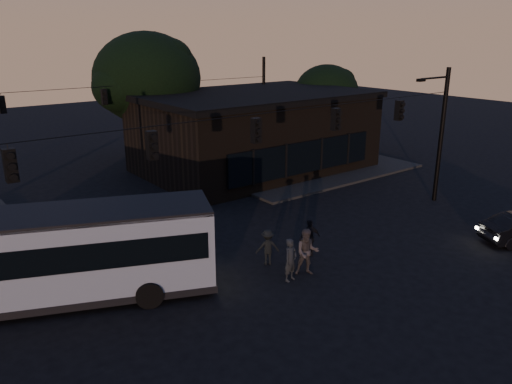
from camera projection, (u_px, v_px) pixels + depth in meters
ground at (322, 296)px, 18.35m from camera, size 120.00×120.00×0.00m
sidewalk_far_right at (304, 167)px, 35.87m from camera, size 14.00×10.00×0.15m
building at (254, 131)px, 34.83m from camera, size 15.40×10.41×5.40m
tree_behind at (147, 78)px, 35.45m from camera, size 7.60×7.60×9.43m
tree_right at (326, 92)px, 40.99m from camera, size 5.20×5.20×6.86m
signal_rig_near at (256, 158)px, 20.03m from camera, size 26.24×0.30×7.50m
signal_rig_far at (106, 115)px, 32.22m from camera, size 26.24×0.30×7.50m
bus at (41, 254)px, 17.36m from camera, size 12.06×7.11×3.36m
pedestrian_a at (291, 260)px, 19.25m from camera, size 0.70×0.53×1.73m
pedestrian_b at (307, 252)px, 19.72m from camera, size 1.18×1.13×1.92m
pedestrian_c at (310, 238)px, 21.41m from camera, size 1.05×0.61×1.68m
pedestrian_d at (268, 247)px, 20.67m from camera, size 1.14×0.96×1.54m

